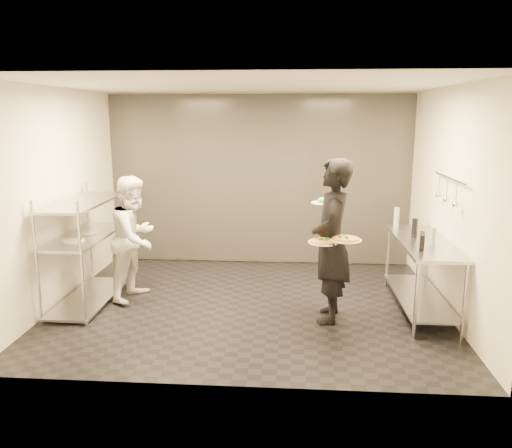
# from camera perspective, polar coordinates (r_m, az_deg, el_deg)

# --- Properties ---
(room_shell) EXTENTS (5.00, 4.00, 2.80)m
(room_shell) POSITION_cam_1_polar(r_m,az_deg,el_deg) (7.42, -0.04, 4.26)
(room_shell) COLOR black
(room_shell) RESTS_ON ground
(pass_rack) EXTENTS (0.60, 1.60, 1.50)m
(pass_rack) POSITION_cam_1_polar(r_m,az_deg,el_deg) (6.91, -18.89, -2.36)
(pass_rack) COLOR #B4B6BB
(pass_rack) RESTS_ON ground
(prep_counter) EXTENTS (0.60, 1.80, 0.92)m
(prep_counter) POSITION_cam_1_polar(r_m,az_deg,el_deg) (6.62, 18.40, -4.27)
(prep_counter) COLOR #B4B6BB
(prep_counter) RESTS_ON ground
(utensil_rail) EXTENTS (0.07, 1.20, 0.31)m
(utensil_rail) POSITION_cam_1_polar(r_m,az_deg,el_deg) (6.49, 21.08, 3.56)
(utensil_rail) COLOR #B4B6BB
(utensil_rail) RESTS_ON room_shell
(waiter) EXTENTS (0.54, 0.76, 1.96)m
(waiter) POSITION_cam_1_polar(r_m,az_deg,el_deg) (5.98, 8.60, -1.96)
(waiter) COLOR black
(waiter) RESTS_ON ground
(chef) EXTENTS (0.81, 0.94, 1.67)m
(chef) POSITION_cam_1_polar(r_m,az_deg,el_deg) (6.87, -13.67, -1.56)
(chef) COLOR silver
(chef) RESTS_ON ground
(pizza_plate_near) EXTENTS (0.34, 0.34, 0.05)m
(pizza_plate_near) POSITION_cam_1_polar(r_m,az_deg,el_deg) (5.73, 7.66, -1.99)
(pizza_plate_near) COLOR silver
(pizza_plate_near) RESTS_ON waiter
(pizza_plate_far) EXTENTS (0.35, 0.35, 0.05)m
(pizza_plate_far) POSITION_cam_1_polar(r_m,az_deg,el_deg) (5.78, 10.24, -1.70)
(pizza_plate_far) COLOR silver
(pizza_plate_far) RESTS_ON waiter
(salad_plate) EXTENTS (0.29, 0.29, 0.07)m
(salad_plate) POSITION_cam_1_polar(r_m,az_deg,el_deg) (6.23, 7.66, 2.58)
(salad_plate) COLOR silver
(salad_plate) RESTS_ON waiter
(pos_monitor) EXTENTS (0.11, 0.26, 0.18)m
(pos_monitor) POSITION_cam_1_polar(r_m,az_deg,el_deg) (6.12, 18.45, -1.86)
(pos_monitor) COLOR black
(pos_monitor) RESTS_ON prep_counter
(bottle_green) EXTENTS (0.07, 0.07, 0.26)m
(bottle_green) POSITION_cam_1_polar(r_m,az_deg,el_deg) (7.23, 15.76, 0.78)
(bottle_green) COLOR gray
(bottle_green) RESTS_ON prep_counter
(bottle_clear) EXTENTS (0.06, 0.06, 0.20)m
(bottle_clear) POSITION_cam_1_polar(r_m,az_deg,el_deg) (6.38, 19.59, -1.26)
(bottle_clear) COLOR gray
(bottle_clear) RESTS_ON prep_counter
(bottle_dark) EXTENTS (0.07, 0.07, 0.25)m
(bottle_dark) POSITION_cam_1_polar(r_m,az_deg,el_deg) (6.64, 17.67, -0.43)
(bottle_dark) COLOR black
(bottle_dark) RESTS_ON prep_counter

